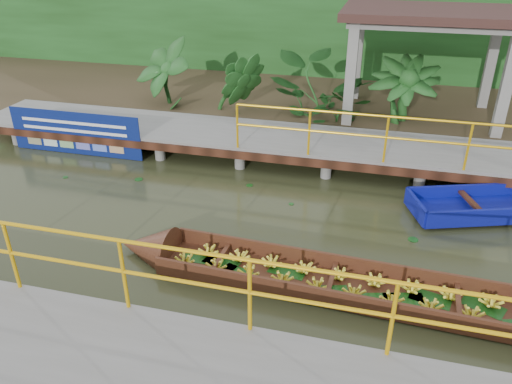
# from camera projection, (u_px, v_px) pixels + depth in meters

# --- Properties ---
(ground) EXTENTS (80.00, 80.00, 0.00)m
(ground) POSITION_uv_depth(u_px,v_px,m) (251.00, 234.00, 9.08)
(ground) COLOR #292E17
(ground) RESTS_ON ground
(land_strip) EXTENTS (30.00, 8.00, 0.45)m
(land_strip) POSITION_uv_depth(u_px,v_px,m) (314.00, 102.00, 15.41)
(land_strip) COLOR #372D1B
(land_strip) RESTS_ON ground
(far_dock) EXTENTS (16.00, 2.06, 1.66)m
(far_dock) POSITION_uv_depth(u_px,v_px,m) (289.00, 142.00, 11.79)
(far_dock) COLOR slate
(far_dock) RESTS_ON ground
(pavilion) EXTENTS (4.40, 3.00, 3.00)m
(pavilion) POSITION_uv_depth(u_px,v_px,m) (431.00, 25.00, 12.52)
(pavilion) COLOR slate
(pavilion) RESTS_ON ground
(foliage_backdrop) EXTENTS (30.00, 0.80, 4.00)m
(foliage_backdrop) POSITION_uv_depth(u_px,v_px,m) (328.00, 29.00, 16.74)
(foliage_backdrop) COLOR #173A12
(foliage_backdrop) RESTS_ON ground
(vendor_boat) EXTENTS (9.02, 1.30, 2.30)m
(vendor_boat) POSITION_uv_depth(u_px,v_px,m) (427.00, 289.00, 7.16)
(vendor_boat) COLOR #3D1D10
(vendor_boat) RESTS_ON ground
(blue_banner) EXTENTS (3.45, 0.04, 1.08)m
(blue_banner) POSITION_uv_depth(u_px,v_px,m) (75.00, 133.00, 12.08)
(blue_banner) COLOR navy
(blue_banner) RESTS_ON ground
(tropical_plants) EXTENTS (14.47, 1.47, 1.84)m
(tropical_plants) POSITION_uv_depth(u_px,v_px,m) (392.00, 90.00, 12.50)
(tropical_plants) COLOR #173A12
(tropical_plants) RESTS_ON ground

